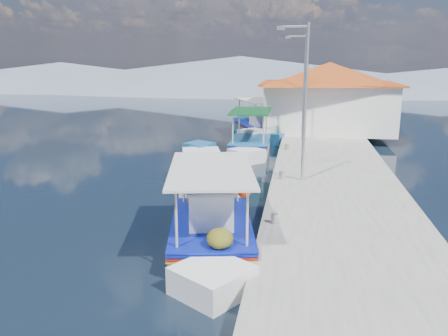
# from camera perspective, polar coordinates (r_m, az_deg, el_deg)

# --- Properties ---
(ground) EXTENTS (160.00, 160.00, 0.00)m
(ground) POSITION_cam_1_polar(r_m,az_deg,el_deg) (17.16, -5.93, -4.19)
(ground) COLOR black
(ground) RESTS_ON ground
(quay) EXTENTS (5.00, 44.00, 0.50)m
(quay) POSITION_cam_1_polar(r_m,az_deg,el_deg) (22.34, 13.04, 0.46)
(quay) COLOR #AFACA4
(quay) RESTS_ON ground
(bollards) EXTENTS (0.20, 17.20, 0.30)m
(bollards) POSITION_cam_1_polar(r_m,az_deg,el_deg) (21.48, 7.61, 1.26)
(bollards) COLOR #A5A8AD
(bollards) RESTS_ON quay
(main_caique) EXTENTS (3.24, 7.56, 2.54)m
(main_caique) POSITION_cam_1_polar(r_m,az_deg,el_deg) (13.19, -1.46, -7.55)
(main_caique) COLOR white
(main_caique) RESTS_ON ground
(caique_green_canopy) EXTENTS (2.23, 7.01, 2.62)m
(caique_green_canopy) POSITION_cam_1_polar(r_m,az_deg,el_deg) (25.72, 3.34, 2.87)
(caique_green_canopy) COLOR white
(caique_green_canopy) RESTS_ON ground
(caique_blue_hull) EXTENTS (2.88, 5.89, 1.09)m
(caique_blue_hull) POSITION_cam_1_polar(r_m,az_deg,el_deg) (22.04, -2.64, 0.75)
(caique_blue_hull) COLOR #195C97
(caique_blue_hull) RESTS_ON ground
(caique_far) EXTENTS (4.25, 7.05, 2.70)m
(caique_far) POSITION_cam_1_polar(r_m,az_deg,el_deg) (31.05, 4.46, 4.97)
(caique_far) COLOR #195C97
(caique_far) RESTS_ON ground
(harbor_building) EXTENTS (10.49, 10.49, 4.40)m
(harbor_building) POSITION_cam_1_polar(r_m,az_deg,el_deg) (30.86, 12.91, 8.87)
(harbor_building) COLOR white
(harbor_building) RESTS_ON quay
(lamp_post_near) EXTENTS (1.21, 0.14, 6.00)m
(lamp_post_near) POSITION_cam_1_polar(r_m,az_deg,el_deg) (17.77, 9.87, 9.00)
(lamp_post_near) COLOR #A5A8AD
(lamp_post_near) RESTS_ON quay
(lamp_post_far) EXTENTS (1.21, 0.14, 6.00)m
(lamp_post_far) POSITION_cam_1_polar(r_m,az_deg,el_deg) (26.75, 9.83, 10.60)
(lamp_post_far) COLOR #A5A8AD
(lamp_post_far) RESTS_ON quay
(mountain_ridge) EXTENTS (171.40, 96.00, 5.50)m
(mountain_ridge) POSITION_cam_1_polar(r_m,az_deg,el_deg) (71.81, 11.38, 11.06)
(mountain_ridge) COLOR gray
(mountain_ridge) RESTS_ON ground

